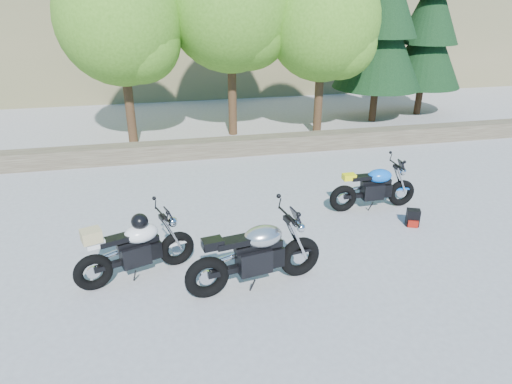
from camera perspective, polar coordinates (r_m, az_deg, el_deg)
ground at (r=8.76m, az=0.08°, el=-7.22°), size 90.00×90.00×0.00m
stone_wall at (r=13.61m, az=-4.79°, el=5.56°), size 22.00×0.55×0.50m
tree_decid_left at (r=14.51m, az=-16.19°, el=19.56°), size 3.67×3.67×5.62m
tree_decid_mid at (r=15.07m, az=-2.74°, el=22.09°), size 4.08×4.08×6.24m
tree_decid_right at (r=15.24m, az=8.81°, el=19.84°), size 3.54×3.54×5.41m
conifer_near at (r=17.38m, az=15.57°, el=20.38°), size 3.17×3.17×7.06m
conifer_far at (r=19.00m, az=20.84°, el=18.74°), size 2.82×2.82×6.27m
silver_bike at (r=7.49m, az=0.01°, el=-7.91°), size 2.37×0.77×1.19m
white_bike at (r=7.98m, az=-14.91°, el=-6.71°), size 2.04×0.91×1.16m
blue_bike at (r=10.47m, az=14.52°, el=0.48°), size 2.03×0.64×1.02m
backpack at (r=10.08m, az=19.01°, el=-3.07°), size 0.32×0.30×0.36m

